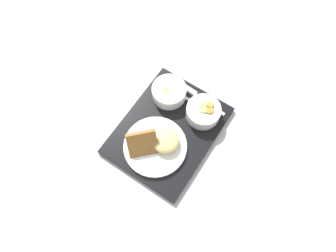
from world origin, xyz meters
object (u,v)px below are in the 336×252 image
(plate_main, at_px, (157,145))
(knife, at_px, (191,92))
(spoon, at_px, (189,100))
(bowl_salad, at_px, (203,111))
(bowl_soup, at_px, (169,91))

(plate_main, height_order, knife, plate_main)
(knife, height_order, spoon, knife)
(plate_main, distance_m, knife, 0.23)
(spoon, bearing_deg, knife, 111.80)
(bowl_salad, distance_m, plate_main, 0.19)
(plate_main, bearing_deg, spoon, -179.25)
(bowl_salad, bearing_deg, bowl_soup, -89.57)
(knife, bearing_deg, plate_main, -82.68)
(bowl_soup, relative_size, spoon, 0.73)
(bowl_soup, bearing_deg, knife, 131.22)
(bowl_salad, distance_m, knife, 0.10)
(bowl_salad, relative_size, plate_main, 0.56)
(bowl_salad, relative_size, knife, 0.60)
(bowl_salad, bearing_deg, spoon, -106.93)
(plate_main, bearing_deg, bowl_soup, -157.69)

